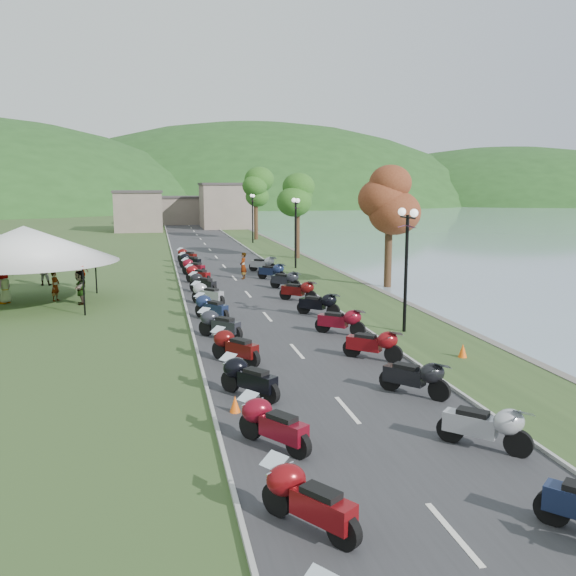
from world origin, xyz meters
TOP-DOWN VIEW (x-y plane):
  - road at (0.00, 40.00)m, footprint 7.00×120.00m
  - hills_backdrop at (0.00, 200.00)m, footprint 360.00×120.00m
  - far_building at (-2.00, 85.00)m, footprint 18.00×16.00m
  - moto_row_left at (-2.46, 18.45)m, footprint 2.60×50.89m
  - moto_row_right at (2.27, 19.93)m, footprint 2.60×35.59m
  - vendor_tent_main at (-11.22, 27.21)m, footprint 6.01×6.01m
  - tree_lakeside at (8.49, 28.80)m, footprint 2.90×2.90m
  - pedestrian_a at (-10.09, 28.27)m, footprint 0.62×0.69m
  - pedestrian_b at (-11.54, 33.75)m, footprint 0.98×0.64m
  - traffic_cone_near at (-2.96, 10.48)m, footprint 0.30×0.30m

SIDE VIEW (x-z plane):
  - hills_backdrop at x=0.00m, z-range -38.00..38.00m
  - pedestrian_a at x=-10.09m, z-range -0.78..0.78m
  - pedestrian_b at x=-11.54m, z-range -0.93..0.93m
  - road at x=0.00m, z-range 0.00..0.02m
  - traffic_cone_near at x=-2.96m, z-range 0.00..0.46m
  - moto_row_left at x=-2.46m, z-range 0.00..1.10m
  - moto_row_right at x=2.27m, z-range 0.00..1.10m
  - vendor_tent_main at x=-11.22m, z-range 0.00..4.00m
  - far_building at x=-2.00m, z-range 0.00..5.00m
  - tree_lakeside at x=8.49m, z-range 0.00..8.05m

